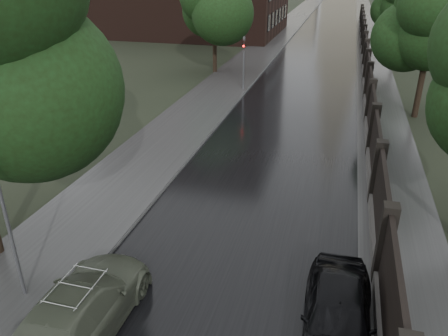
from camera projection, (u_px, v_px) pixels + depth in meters
fence_right at (366, 65)px, 36.55m from camera, size 0.45×75.72×2.70m
tree_left_far at (214, 10)px, 35.98m from camera, size 4.25×4.25×7.39m
tree_right_b at (430, 36)px, 25.44m from camera, size 4.08×4.08×7.01m
tree_right_c at (402, 7)px, 41.12m from camera, size 4.08×4.08×7.01m
lamp_post at (7, 220)px, 11.65m from camera, size 0.25×0.12×5.11m
traffic_light at (244, 59)px, 31.96m from camera, size 0.16×0.32×4.00m
volga_sedan at (80, 310)px, 11.27m from camera, size 2.20×5.30×1.53m
car_right_near at (338, 316)px, 11.10m from camera, size 1.84×4.49×1.53m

